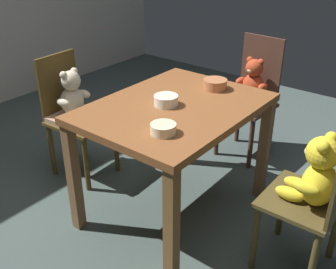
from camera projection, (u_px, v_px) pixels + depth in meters
name	position (u px, v px, depth m)	size (l,w,h in m)	color
ground_plane	(174.00, 211.00, 2.68)	(5.20, 5.20, 0.04)	#414F4B
dining_table	(175.00, 121.00, 2.37)	(1.07, 0.81, 0.75)	brown
teddy_chair_near_right	(251.00, 92.00, 3.10)	(0.39, 0.39, 0.93)	#492D22
teddy_chair_near_front	(315.00, 184.00, 1.98)	(0.40, 0.37, 0.81)	#4A3D1D
teddy_chair_far_center	(75.00, 108.00, 2.85)	(0.39, 0.43, 0.88)	#4C3917
porridge_bowl_white_center	(166.00, 100.00, 2.30)	(0.14, 0.14, 0.06)	white
porridge_bowl_terracotta_near_right	(215.00, 84.00, 2.53)	(0.15, 0.15, 0.06)	#BC7349
porridge_bowl_cream_near_left	(163.00, 128.00, 1.99)	(0.13, 0.13, 0.05)	beige
metal_pail	(57.00, 87.00, 4.31)	(0.24, 0.24, 0.24)	#93969B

